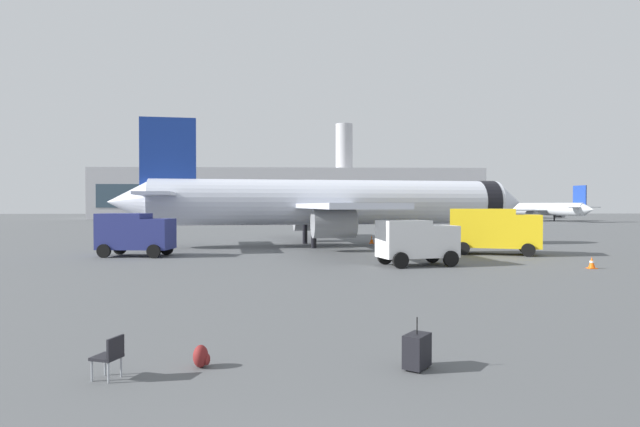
% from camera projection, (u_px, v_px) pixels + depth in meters
% --- Properties ---
extents(airplane_at_gate, '(35.75, 32.36, 10.50)m').
position_uv_depth(airplane_at_gate, '(330.00, 203.00, 44.22)').
color(airplane_at_gate, silver).
rests_on(airplane_at_gate, ground).
extents(airplane_taxiing, '(22.21, 24.28, 7.34)m').
position_uv_depth(airplane_taxiing, '(544.00, 209.00, 112.10)').
color(airplane_taxiing, silver).
rests_on(airplane_taxiing, ground).
extents(service_truck, '(5.02, 2.99, 2.90)m').
position_uv_depth(service_truck, '(135.00, 233.00, 35.05)').
color(service_truck, navy).
rests_on(service_truck, ground).
extents(fuel_truck, '(6.46, 4.27, 3.20)m').
position_uv_depth(fuel_truck, '(494.00, 229.00, 36.54)').
color(fuel_truck, yellow).
rests_on(fuel_truck, ground).
extents(cargo_van, '(4.76, 3.23, 2.60)m').
position_uv_depth(cargo_van, '(416.00, 240.00, 29.66)').
color(cargo_van, white).
rests_on(cargo_van, ground).
extents(safety_cone_near, '(0.44, 0.44, 0.74)m').
position_uv_depth(safety_cone_near, '(372.00, 239.00, 46.68)').
color(safety_cone_near, '#F2590C').
rests_on(safety_cone_near, ground).
extents(safety_cone_mid, '(0.44, 0.44, 0.64)m').
position_uv_depth(safety_cone_mid, '(592.00, 263.00, 28.32)').
color(safety_cone_mid, '#F2590C').
rests_on(safety_cone_mid, ground).
extents(rolling_suitcase, '(0.70, 0.75, 1.10)m').
position_uv_depth(rolling_suitcase, '(417.00, 351.00, 10.98)').
color(rolling_suitcase, black).
rests_on(rolling_suitcase, ground).
extents(traveller_backpack, '(0.36, 0.40, 0.48)m').
position_uv_depth(traveller_backpack, '(201.00, 357.00, 11.10)').
color(traveller_backpack, maroon).
rests_on(traveller_backpack, ground).
extents(gate_chair, '(0.61, 0.61, 0.86)m').
position_uv_depth(gate_chair, '(110.00, 355.00, 10.32)').
color(gate_chair, black).
rests_on(gate_chair, ground).
extents(terminal_building, '(96.86, 18.91, 24.54)m').
position_uv_depth(terminal_building, '(290.00, 194.00, 135.14)').
color(terminal_building, '#B2B2B7').
rests_on(terminal_building, ground).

